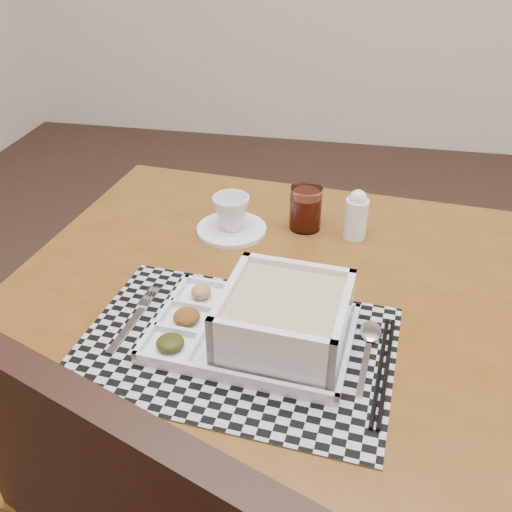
# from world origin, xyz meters

# --- Properties ---
(dining_table) EXTENTS (1.05, 1.05, 0.72)m
(dining_table) POSITION_xyz_m (-0.50, -0.14, 0.65)
(dining_table) COLOR #56370F
(dining_table) RESTS_ON ground
(placemat) EXTENTS (0.53, 0.39, 0.00)m
(placemat) POSITION_xyz_m (-0.51, -0.28, 0.72)
(placemat) COLOR #AEAFB6
(placemat) RESTS_ON dining_table
(serving_tray) EXTENTS (0.34, 0.25, 0.10)m
(serving_tray) POSITION_xyz_m (-0.45, -0.26, 0.77)
(serving_tray) COLOR white
(serving_tray) RESTS_ON placemat
(fork) EXTENTS (0.03, 0.19, 0.00)m
(fork) POSITION_xyz_m (-0.70, -0.24, 0.73)
(fork) COLOR silver
(fork) RESTS_ON placemat
(spoon) EXTENTS (0.04, 0.18, 0.01)m
(spoon) POSITION_xyz_m (-0.30, -0.22, 0.73)
(spoon) COLOR silver
(spoon) RESTS_ON placemat
(chopsticks) EXTENTS (0.04, 0.24, 0.01)m
(chopsticks) POSITION_xyz_m (-0.28, -0.29, 0.73)
(chopsticks) COLOR black
(chopsticks) RESTS_ON placemat
(saucer) EXTENTS (0.15, 0.15, 0.01)m
(saucer) POSITION_xyz_m (-0.60, 0.08, 0.73)
(saucer) COLOR white
(saucer) RESTS_ON dining_table
(cup) EXTENTS (0.10, 0.10, 0.07)m
(cup) POSITION_xyz_m (-0.60, 0.08, 0.77)
(cup) COLOR white
(cup) RESTS_ON saucer
(juice_glass) EXTENTS (0.07, 0.07, 0.10)m
(juice_glass) POSITION_xyz_m (-0.45, 0.13, 0.77)
(juice_glass) COLOR white
(juice_glass) RESTS_ON dining_table
(creamer_bottle) EXTENTS (0.05, 0.05, 0.11)m
(creamer_bottle) POSITION_xyz_m (-0.34, 0.11, 0.77)
(creamer_bottle) COLOR white
(creamer_bottle) RESTS_ON dining_table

